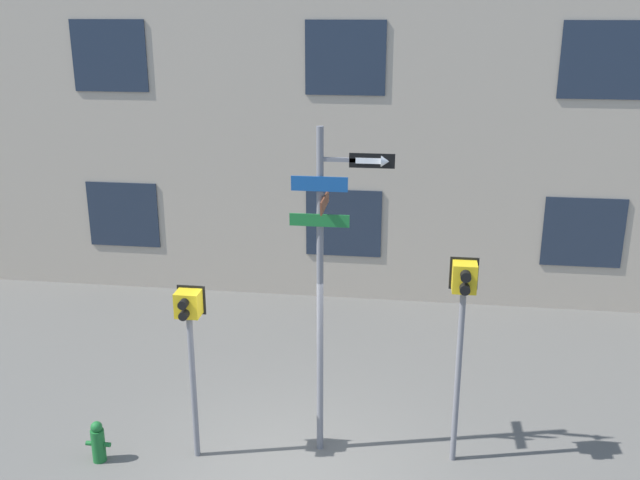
{
  "coord_description": "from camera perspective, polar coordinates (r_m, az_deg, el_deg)",
  "views": [
    {
      "loc": [
        1.45,
        -7.87,
        5.9
      ],
      "look_at": [
        0.27,
        0.71,
        3.09
      ],
      "focal_mm": 40.0,
      "sensor_mm": 36.0,
      "label": 1
    }
  ],
  "objects": [
    {
      "name": "ground_plane",
      "position": [
        9.94,
        -2.19,
        -18.45
      ],
      "size": [
        60.0,
        60.0,
        0.0
      ],
      "primitive_type": "plane",
      "color": "#595651"
    },
    {
      "name": "street_sign_pole",
      "position": [
        9.22,
        0.44,
        -2.42
      ],
      "size": [
        1.3,
        0.71,
        4.55
      ],
      "color": "slate",
      "rests_on": "ground_plane"
    },
    {
      "name": "pedestrian_signal_left",
      "position": [
        9.53,
        -10.39,
        -6.99
      ],
      "size": [
        0.37,
        0.4,
        2.47
      ],
      "color": "slate",
      "rests_on": "ground_plane"
    },
    {
      "name": "pedestrian_signal_right",
      "position": [
        9.33,
        11.32,
        -5.43
      ],
      "size": [
        0.36,
        0.4,
        2.9
      ],
      "color": "slate",
      "rests_on": "ground_plane"
    },
    {
      "name": "fire_hydrant",
      "position": [
        10.52,
        -17.33,
        -15.17
      ],
      "size": [
        0.34,
        0.18,
        0.6
      ],
      "color": "#196028",
      "rests_on": "ground_plane"
    }
  ]
}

